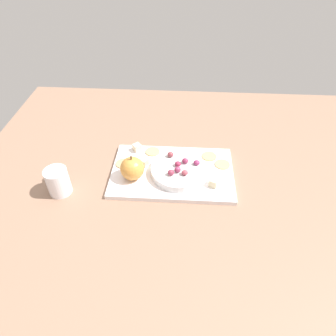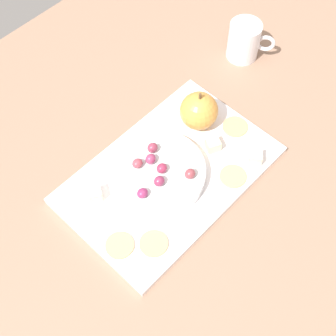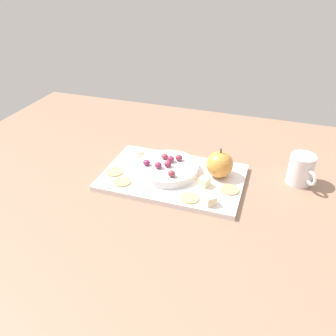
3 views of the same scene
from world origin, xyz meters
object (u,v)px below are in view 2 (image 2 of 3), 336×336
apple_whole (199,111)px  cracker_0 (120,245)px  grape_0 (138,163)px  platter (169,175)px  grape_6 (153,148)px  cheese_cube_2 (214,146)px  serving_dish (157,173)px  grape_1 (162,168)px  grape_5 (151,159)px  cup (245,41)px  cracker_3 (234,126)px  grape_2 (190,174)px  cheese_cube_1 (95,194)px  cheese_cube_0 (255,157)px  cracker_1 (233,176)px  grape_4 (158,182)px  cracker_2 (154,244)px  grape_3 (142,193)px

apple_whole → cracker_0: bearing=-164.9°
grape_0 → platter: bearing=-46.8°
grape_6 → grape_0: bearing=-175.3°
platter → cheese_cube_2: bearing=-15.1°
serving_dish → grape_1: grape_1 is taller
grape_5 → cup: size_ratio=0.22×
platter → cracker_3: size_ratio=7.91×
apple_whole → grape_5: 13.56cm
cracker_0 → grape_2: bearing=-1.0°
platter → cup: 34.26cm
platter → cheese_cube_2: 9.77cm
cheese_cube_1 → cheese_cube_0: bearing=-31.5°
cheese_cube_1 → cracker_1: 24.59cm
cracker_3 → grape_0: (-19.73, 5.99, 2.87)cm
cracker_3 → grape_5: grape_5 is taller
apple_whole → grape_2: (-10.98, -7.78, -0.43)cm
platter → serving_dish: serving_dish is taller
grape_4 → cracker_1: bearing=-34.3°
cheese_cube_1 → grape_6: 13.05cm
platter → cheese_cube_0: size_ratio=15.80×
cracker_1 → grape_1: bearing=134.1°
grape_5 → apple_whole: bearing=3.3°
cheese_cube_2 → cheese_cube_0: bearing=-65.5°
cracker_3 → cup: 20.50cm
cracker_2 → grape_6: bearing=44.8°
grape_2 → apple_whole: bearing=35.3°
cheese_cube_0 → grape_0: size_ratio=1.22×
cheese_cube_0 → apple_whole: bearing=92.4°
cheese_cube_1 → cracker_0: (-3.28, -9.58, -1.00)cm
grape_2 → cheese_cube_2: bearing=10.4°
cheese_cube_0 → cheese_cube_1: size_ratio=1.00×
cheese_cube_0 → serving_dish: bearing=143.8°
cheese_cube_1 → cracker_0: bearing=-108.9°
cracker_2 → grape_4: bearing=39.3°
apple_whole → grape_0: 15.69cm
cracker_1 → cracker_2: 18.96cm
grape_3 → grape_5: (5.73, 3.71, 0.15)cm
grape_0 → grape_6: size_ratio=1.00×
cracker_0 → grape_3: bearing=19.5°
grape_0 → grape_2: bearing=-59.9°
serving_dish → grape_6: (2.30, 3.27, 2.04)cm
cheese_cube_0 → cracker_0: bearing=168.6°
cheese_cube_2 → cracker_3: bearing=4.8°
cup → cracker_2: bearing=-159.0°
cheese_cube_1 → cup: 45.44cm
platter → cracker_3: 16.06cm
grape_2 → grape_5: size_ratio=1.00×
platter → cheese_cube_0: 15.72cm
serving_dish → grape_1: size_ratio=8.78×
serving_dish → grape_3: size_ratio=8.78×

